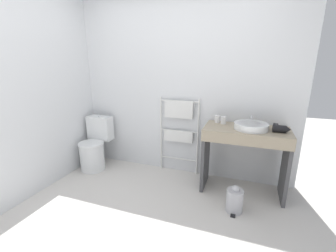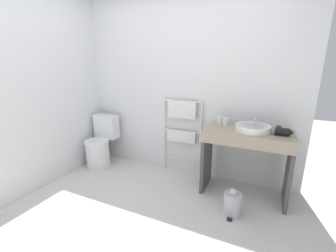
% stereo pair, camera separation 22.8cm
% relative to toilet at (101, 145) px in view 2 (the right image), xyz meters
% --- Properties ---
extents(ground_plane, '(12.00, 12.00, 0.00)m').
position_rel_toilet_xyz_m(ground_plane, '(1.23, -1.14, -0.34)').
color(ground_plane, silver).
extents(wall_back, '(3.18, 0.12, 2.54)m').
position_rel_toilet_xyz_m(wall_back, '(1.23, 0.40, 0.93)').
color(wall_back, silver).
rests_on(wall_back, ground_plane).
extents(wall_side, '(0.12, 2.20, 2.54)m').
position_rel_toilet_xyz_m(wall_side, '(-0.30, -0.40, 0.93)').
color(wall_side, silver).
rests_on(wall_side, ground_plane).
extents(toilet, '(0.38, 0.53, 0.79)m').
position_rel_toilet_xyz_m(toilet, '(0.00, 0.00, 0.00)').
color(toilet, white).
rests_on(toilet, ground_plane).
extents(towel_radiator, '(0.58, 0.06, 1.11)m').
position_rel_toilet_xyz_m(towel_radiator, '(1.25, 0.29, 0.41)').
color(towel_radiator, white).
rests_on(towel_radiator, ground_plane).
extents(vanity_counter, '(0.98, 0.50, 0.83)m').
position_rel_toilet_xyz_m(vanity_counter, '(2.16, 0.05, 0.23)').
color(vanity_counter, gray).
rests_on(vanity_counter, ground_plane).
extents(sink_basin, '(0.38, 0.38, 0.07)m').
position_rel_toilet_xyz_m(sink_basin, '(2.21, 0.04, 0.54)').
color(sink_basin, white).
rests_on(sink_basin, vanity_counter).
extents(faucet, '(0.02, 0.10, 0.11)m').
position_rel_toilet_xyz_m(faucet, '(2.21, 0.24, 0.57)').
color(faucet, silver).
rests_on(faucet, vanity_counter).
extents(cup_near_wall, '(0.07, 0.07, 0.09)m').
position_rel_toilet_xyz_m(cup_near_wall, '(1.80, 0.21, 0.54)').
color(cup_near_wall, white).
rests_on(cup_near_wall, vanity_counter).
extents(cup_near_edge, '(0.07, 0.07, 0.09)m').
position_rel_toilet_xyz_m(cup_near_edge, '(1.88, 0.17, 0.54)').
color(cup_near_edge, white).
rests_on(cup_near_edge, vanity_counter).
extents(hair_dryer, '(0.19, 0.18, 0.08)m').
position_rel_toilet_xyz_m(hair_dryer, '(2.51, 0.03, 0.54)').
color(hair_dryer, black).
rests_on(hair_dryer, vanity_counter).
extents(trash_bin, '(0.18, 0.22, 0.31)m').
position_rel_toilet_xyz_m(trash_bin, '(2.11, -0.40, -0.20)').
color(trash_bin, '#B7B7BC').
rests_on(trash_bin, ground_plane).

